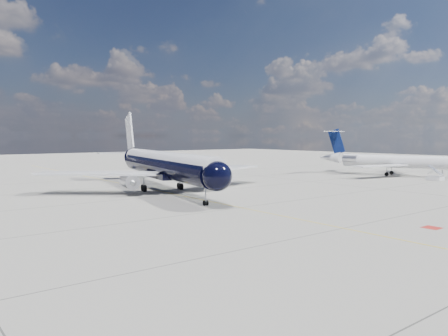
{
  "coord_description": "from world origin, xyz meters",
  "views": [
    {
      "loc": [
        -33.75,
        -30.04,
        8.68
      ],
      "look_at": [
        5.14,
        19.9,
        4.0
      ],
      "focal_mm": 35.0,
      "sensor_mm": 36.0,
      "label": 1
    }
  ],
  "objects": [
    {
      "name": "ground",
      "position": [
        0.0,
        30.0,
        0.0
      ],
      "size": [
        320.0,
        320.0,
        0.0
      ],
      "primitive_type": "plane",
      "color": "gray",
      "rests_on": "ground"
    },
    {
      "name": "taxiway_centerline",
      "position": [
        0.0,
        25.0,
        0.0
      ],
      "size": [
        0.16,
        160.0,
        0.01
      ],
      "primitive_type": "cube",
      "color": "#DBBC0B",
      "rests_on": "ground"
    },
    {
      "name": "red_marking",
      "position": [
        6.8,
        -10.0,
        0.0
      ],
      "size": [
        1.6,
        1.6,
        0.01
      ],
      "primitive_type": "cube",
      "color": "maroon",
      "rests_on": "ground"
    },
    {
      "name": "main_airliner",
      "position": [
        0.88,
        30.34,
        4.14
      ],
      "size": [
        37.22,
        45.87,
        13.35
      ],
      "rotation": [
        0.0,
        0.0,
        -0.2
      ],
      "color": "black",
      "rests_on": "ground"
    },
    {
      "name": "regional_jet",
      "position": [
        53.22,
        23.91,
        3.28
      ],
      "size": [
        25.57,
        30.03,
        10.39
      ],
      "rotation": [
        0.0,
        0.0,
        0.3
      ],
      "color": "silver",
      "rests_on": "ground"
    },
    {
      "name": "boarding_stair",
      "position": [
        50.9,
        11.47,
        0.57
      ],
      "size": [
        2.24,
        2.8,
        3.08
      ],
      "rotation": [
        0.0,
        0.0,
        0.0
      ],
      "color": "silver",
      "rests_on": "ground"
    }
  ]
}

